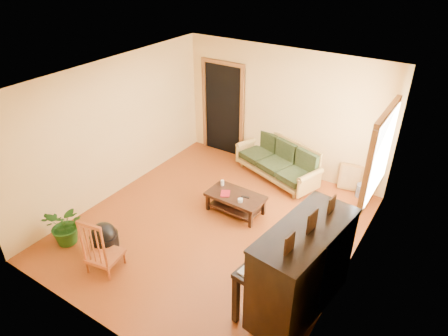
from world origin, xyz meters
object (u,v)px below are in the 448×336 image
Objects in this scene: red_chair at (103,243)px; ceramic_crock at (361,191)px; coffee_table at (235,203)px; armchair at (315,231)px; potted_plant at (66,225)px; sofa at (277,160)px; footstool at (105,242)px; piano at (301,272)px.

red_chair is 4.87m from ceramic_crock.
armchair is (1.59, -0.22, 0.21)m from coffee_table.
ceramic_crock is (2.67, 4.06, -0.36)m from red_chair.
ceramic_crock is 0.37× the size of potted_plant.
coffee_table is 1.45× the size of potted_plant.
potted_plant is (-0.95, 0.07, -0.13)m from red_chair.
red_chair is 1.37× the size of potted_plant.
sofa is 2.37× the size of armchair.
red_chair is at bearing -41.99° from footstool.
potted_plant is at bearing -132.31° from ceramic_crock.
potted_plant is at bearing 165.62° from red_chair.
red_chair reaches higher than armchair.
red_chair is (-2.48, -2.07, 0.09)m from armchair.
coffee_table is 2.35× the size of footstool.
armchair is at bearing 109.98° from piano.
footstool is (-1.16, -2.05, 0.02)m from coffee_table.
armchair is 0.81× the size of red_chair.
sofa is 4.19m from potted_plant.
armchair is at bearing 29.69° from red_chair.
ceramic_crock is (2.94, 3.82, -0.08)m from footstool.
ceramic_crock is at bearing 98.88° from piano.
sofa is 3.46m from piano.
potted_plant reaches higher than footstool.
sofa is at bearing 62.79° from potted_plant.
red_chair is (-0.89, -2.29, 0.30)m from coffee_table.
sofa reaches higher than ceramic_crock.
sofa is at bearing 118.56° from armchair.
piano reaches higher than potted_plant.
coffee_table is at bearing 149.69° from piano.
potted_plant is (-3.44, -2.00, -0.04)m from armchair.
footstool is (-1.22, -3.56, -0.19)m from sofa.
coffee_table is at bearing 50.21° from potted_plant.
footstool is at bearing -89.94° from sofa.
piano reaches higher than coffee_table.
potted_plant is (-3.63, -3.99, 0.22)m from ceramic_crock.
ceramic_crock is at bearing 71.67° from armchair.
armchair is at bearing 30.21° from potted_plant.
piano reaches higher than ceramic_crock.
red_chair reaches higher than sofa.
coffee_table is 2.51m from ceramic_crock.
coffee_table is 2.41m from piano.
potted_plant is (-1.85, -2.22, 0.17)m from coffee_table.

